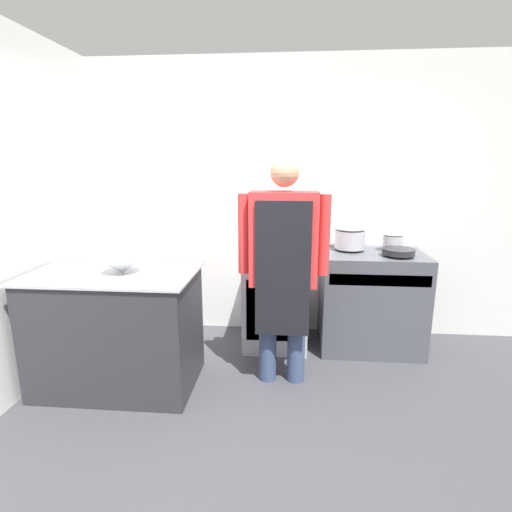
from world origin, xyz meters
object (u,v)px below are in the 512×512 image
stock_pot (350,237)px  saute_pan (399,251)px  fridge_unit (276,303)px  person_cook (283,259)px  stove (371,301)px  sauce_pot (393,241)px  mixing_bowl (122,266)px

stock_pot → saute_pan: stock_pot is taller
fridge_unit → person_cook: bearing=-83.7°
stove → sauce_pot: bearing=30.4°
person_cook → sauce_pot: person_cook is taller
mixing_bowl → saute_pan: 2.31m
mixing_bowl → stock_pot: bearing=27.5°
sauce_pot → stock_pot: bearing=180.0°
mixing_bowl → sauce_pot: (2.20, 0.94, 0.05)m
sauce_pot → person_cook: bearing=-142.1°
mixing_bowl → sauce_pot: bearing=23.1°
stove → fridge_unit: (-0.89, 0.01, -0.06)m
person_cook → sauce_pot: (1.00, 0.78, 0.00)m
stove → mixing_bowl: mixing_bowl is taller
mixing_bowl → fridge_unit: bearing=36.9°
stove → fridge_unit: 0.89m
fridge_unit → saute_pan: size_ratio=2.91×
saute_pan → sauce_pot: bearing=90.0°
stock_pot → sauce_pot: stock_pot is taller
fridge_unit → sauce_pot: (1.07, 0.09, 0.61)m
saute_pan → sauce_pot: sauce_pot is taller
person_cook → stove: bearing=39.5°
fridge_unit → person_cook: person_cook is taller
stove → person_cook: 1.19m
stove → mixing_bowl: size_ratio=3.18×
sauce_pot → saute_pan: bearing=-90.0°
stove → person_cook: (-0.81, -0.67, 0.55)m
sauce_pot → fridge_unit: bearing=-175.0°
mixing_bowl → stock_pot: size_ratio=1.05×
fridge_unit → mixing_bowl: 1.52m
stove → fridge_unit: stove is taller
stock_pot → sauce_pot: 0.39m
fridge_unit → mixing_bowl: (-1.12, -0.84, 0.56)m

